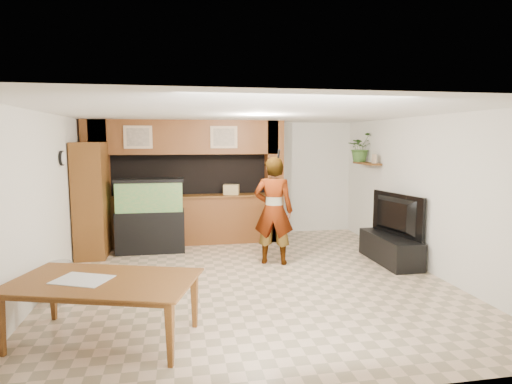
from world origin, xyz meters
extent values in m
plane|color=#CFAF8F|center=(0.00, 0.00, 0.00)|extent=(6.50, 6.50, 0.00)
plane|color=white|center=(0.00, 0.00, 2.60)|extent=(6.50, 6.50, 0.00)
plane|color=silver|center=(0.00, 3.25, 1.30)|extent=(6.00, 0.00, 6.00)
plane|color=silver|center=(-3.00, 0.00, 1.30)|extent=(0.00, 6.50, 6.50)
plane|color=silver|center=(3.00, 0.00, 1.30)|extent=(0.00, 6.50, 6.50)
cube|color=brown|center=(-0.90, 2.45, 0.50)|extent=(3.80, 0.35, 1.00)
cube|color=brown|center=(-0.90, 2.45, 1.02)|extent=(3.80, 0.43, 0.04)
cube|color=brown|center=(-0.90, 2.45, 2.25)|extent=(3.80, 0.35, 0.70)
cube|color=brown|center=(-2.70, 2.45, 1.30)|extent=(0.50, 0.35, 2.60)
cube|color=brown|center=(0.95, 2.45, 1.30)|extent=(0.35, 0.35, 2.60)
cube|color=black|center=(-0.90, 3.00, 1.45)|extent=(4.20, 0.45, 0.85)
cube|color=tan|center=(-1.85, 2.26, 2.25)|extent=(0.55, 0.03, 0.45)
cube|color=tan|center=(-1.85, 2.24, 2.25)|extent=(0.43, 0.01, 0.35)
cube|color=tan|center=(-0.15, 2.26, 2.25)|extent=(0.55, 0.03, 0.45)
cube|color=tan|center=(-0.15, 2.24, 2.25)|extent=(0.43, 0.01, 0.35)
cylinder|color=black|center=(-2.97, 1.00, 1.90)|extent=(0.04, 0.25, 0.25)
cylinder|color=white|center=(-2.94, 1.00, 1.90)|extent=(0.01, 0.21, 0.21)
cube|color=brown|center=(2.85, 1.95, 1.70)|extent=(0.25, 0.90, 0.04)
cube|color=brown|center=(-2.70, 1.85, 1.08)|extent=(0.54, 0.88, 2.15)
cylinder|color=#B2B2B7|center=(-2.70, -0.51, 0.28)|extent=(0.30, 0.30, 0.55)
cube|color=black|center=(-1.64, 1.95, 0.41)|extent=(1.31, 0.49, 0.82)
cube|color=#348346|center=(-1.64, 1.95, 1.10)|extent=(1.26, 0.46, 0.57)
cube|color=black|center=(-1.64, 1.95, 1.42)|extent=(1.31, 0.49, 0.07)
cube|color=black|center=(2.65, 0.45, 0.24)|extent=(0.54, 1.46, 0.49)
imported|color=black|center=(2.65, 0.45, 0.87)|extent=(0.42, 1.32, 0.76)
cube|color=tan|center=(2.85, 1.62, 1.81)|extent=(0.04, 0.14, 0.19)
imported|color=#375E25|center=(2.82, 2.25, 2.03)|extent=(0.70, 0.66, 0.62)
imported|color=#A28A59|center=(0.56, 0.76, 0.96)|extent=(0.81, 0.66, 1.91)
cylinder|color=black|center=(0.61, 0.60, 1.96)|extent=(0.04, 0.11, 0.17)
imported|color=brown|center=(-1.93, -1.84, 0.35)|extent=(2.21, 1.64, 0.69)
cube|color=silver|center=(-2.14, -1.78, 0.70)|extent=(0.69, 0.61, 0.01)
cube|color=tan|center=(0.02, 2.45, 1.15)|extent=(0.36, 0.29, 0.21)
camera|label=1|loc=(-1.09, -6.52, 2.21)|focal=30.00mm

